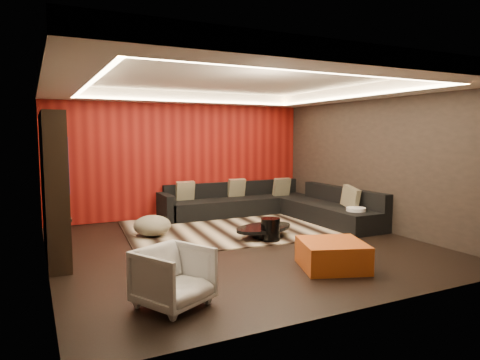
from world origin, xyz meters
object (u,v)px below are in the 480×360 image
drum_stool (270,229)px  armchair (174,277)px  coffee_table (264,232)px  white_side_table (356,219)px  sectional_sofa (272,206)px  orange_ottoman (332,255)px

drum_stool → armchair: (-2.40, -2.02, 0.11)m
coffee_table → white_side_table: white_side_table is taller
drum_stool → coffee_table: bearing=85.7°
coffee_table → white_side_table: (1.88, -0.31, 0.12)m
drum_stool → armchair: size_ratio=0.55×
sectional_sofa → armchair: bearing=-132.3°
coffee_table → white_side_table: bearing=-9.3°
drum_stool → orange_ottoman: 1.70m
orange_ottoman → armchair: 2.44m
white_side_table → sectional_sofa: sectional_sofa is taller
drum_stool → white_side_table: bearing=-1.2°
drum_stool → orange_ottoman: bearing=-89.5°
coffee_table → orange_ottoman: orange_ottoman is taller
drum_stool → armchair: 3.14m
drum_stool → white_side_table: 1.90m
orange_ottoman → armchair: bearing=-172.5°
coffee_table → drum_stool: bearing=-94.3°
drum_stool → sectional_sofa: sectional_sofa is taller
coffee_table → drum_stool: (-0.02, -0.27, 0.10)m
coffee_table → white_side_table: size_ratio=2.52×
drum_stool → armchair: armchair is taller
sectional_sofa → orange_ottoman: bearing=-107.4°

